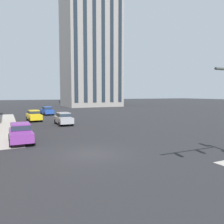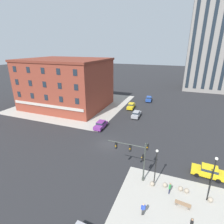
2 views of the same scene
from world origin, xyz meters
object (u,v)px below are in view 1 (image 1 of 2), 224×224
at_px(car_main_southbound_far, 47,110).
at_px(car_cross_eastbound, 21,132).
at_px(car_main_southbound_near, 64,118).
at_px(car_main_northbound_near, 34,115).

bearing_deg(car_main_southbound_far, car_cross_eastbound, -104.06).
bearing_deg(car_cross_eastbound, car_main_southbound_near, 58.09).
bearing_deg(car_main_southbound_far, car_main_southbound_near, -91.51).
height_order(car_main_southbound_near, car_main_southbound_far, same).
bearing_deg(car_main_southbound_far, car_main_northbound_near, -110.36).
height_order(car_main_northbound_near, car_main_southbound_near, same).
xyz_separation_m(car_main_northbound_near, car_cross_eastbound, (-2.80, -15.83, 0.00)).
relative_size(car_main_northbound_near, car_cross_eastbound, 1.02).
bearing_deg(car_cross_eastbound, car_main_northbound_near, 79.96).
xyz_separation_m(car_main_northbound_near, car_main_southbound_far, (3.58, 9.64, 0.00)).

